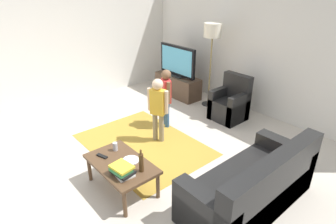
# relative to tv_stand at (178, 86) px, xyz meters

# --- Properties ---
(ground) EXTENTS (7.80, 7.80, 0.00)m
(ground) POSITION_rel_tv_stand_xyz_m (1.62, -2.30, -0.24)
(ground) COLOR beige
(wall_back) EXTENTS (6.00, 0.12, 2.70)m
(wall_back) POSITION_rel_tv_stand_xyz_m (1.62, 0.70, 1.11)
(wall_back) COLOR silver
(wall_back) RESTS_ON ground
(wall_left) EXTENTS (0.12, 6.00, 2.70)m
(wall_left) POSITION_rel_tv_stand_xyz_m (-1.38, -2.30, 1.11)
(wall_left) COLOR silver
(wall_left) RESTS_ON ground
(area_rug) EXTENTS (2.20, 1.60, 0.01)m
(area_rug) POSITION_rel_tv_stand_xyz_m (1.30, -1.98, -0.24)
(area_rug) COLOR #B28C33
(area_rug) RESTS_ON ground
(tv_stand) EXTENTS (1.20, 0.44, 0.50)m
(tv_stand) POSITION_rel_tv_stand_xyz_m (0.00, 0.00, 0.00)
(tv_stand) COLOR #4C3828
(tv_stand) RESTS_ON ground
(tv) EXTENTS (1.10, 0.28, 0.71)m
(tv) POSITION_rel_tv_stand_xyz_m (-0.00, -0.02, 0.60)
(tv) COLOR black
(tv) RESTS_ON tv_stand
(couch) EXTENTS (0.80, 1.80, 0.86)m
(couch) POSITION_rel_tv_stand_xyz_m (3.37, -1.82, 0.05)
(couch) COLOR black
(couch) RESTS_ON ground
(armchair) EXTENTS (0.60, 0.60, 0.90)m
(armchair) POSITION_rel_tv_stand_xyz_m (1.62, -0.04, 0.05)
(armchair) COLOR black
(armchair) RESTS_ON ground
(floor_lamp) EXTENTS (0.36, 0.36, 1.78)m
(floor_lamp) POSITION_rel_tv_stand_xyz_m (0.86, 0.15, 1.30)
(floor_lamp) COLOR #262626
(floor_lamp) RESTS_ON ground
(child_near_tv) EXTENTS (0.35, 0.22, 1.12)m
(child_near_tv) POSITION_rel_tv_stand_xyz_m (1.02, -1.22, 0.43)
(child_near_tv) COLOR #33598C
(child_near_tv) RESTS_ON ground
(child_center) EXTENTS (0.35, 0.22, 1.13)m
(child_center) POSITION_rel_tv_stand_xyz_m (1.35, -1.68, 0.44)
(child_center) COLOR gray
(child_center) RESTS_ON ground
(coffee_table) EXTENTS (1.00, 0.60, 0.42)m
(coffee_table) POSITION_rel_tv_stand_xyz_m (2.02, -2.85, 0.13)
(coffee_table) COLOR #513823
(coffee_table) RESTS_ON ground
(book_stack) EXTENTS (0.30, 0.25, 0.13)m
(book_stack) POSITION_rel_tv_stand_xyz_m (2.25, -2.97, 0.24)
(book_stack) COLOR white
(book_stack) RESTS_ON coffee_table
(bottle) EXTENTS (0.06, 0.06, 0.31)m
(bottle) POSITION_rel_tv_stand_xyz_m (2.34, -2.75, 0.31)
(bottle) COLOR #4C3319
(bottle) RESTS_ON coffee_table
(tv_remote) EXTENTS (0.18, 0.10, 0.02)m
(tv_remote) POSITION_rel_tv_stand_xyz_m (1.74, -2.97, 0.19)
(tv_remote) COLOR black
(tv_remote) RESTS_ON coffee_table
(soda_can) EXTENTS (0.07, 0.07, 0.12)m
(soda_can) POSITION_rel_tv_stand_xyz_m (1.72, -2.75, 0.24)
(soda_can) COLOR silver
(soda_can) RESTS_ON coffee_table
(plate) EXTENTS (0.22, 0.22, 0.02)m
(plate) POSITION_rel_tv_stand_xyz_m (2.07, -2.73, 0.18)
(plate) COLOR white
(plate) RESTS_ON coffee_table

